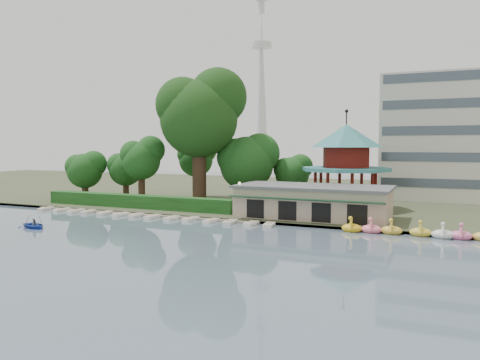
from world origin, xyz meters
The scene contains 14 objects.
ground_plane centered at (0.00, 0.00, 0.00)m, with size 220.00×220.00×0.00m, color slate.
shore centered at (0.00, 52.00, 0.20)m, with size 220.00×70.00×0.40m, color #424930.
embankment centered at (0.00, 17.30, 0.15)m, with size 220.00×0.60×0.30m, color gray.
dock centered at (-12.00, 17.20, 0.12)m, with size 34.00×1.60×0.24m, color gray.
boathouse centered at (10.00, 21.97, 2.37)m, with size 18.60×9.39×3.90m.
pavilion centered at (12.00, 32.00, 7.48)m, with size 12.40×12.40×13.50m.
broadcast_tower centered at (-42.00, 140.00, 33.98)m, with size 8.00×8.00×96.00m.
hedge centered at (-15.00, 20.50, 1.30)m, with size 30.00×2.00×1.80m, color #1D511C.
lamp_post centered at (1.50, 19.00, 3.34)m, with size 0.36×0.36×4.28m.
big_tree centered at (-8.84, 28.19, 14.15)m, with size 12.73×11.86×20.33m.
small_trees centered at (-11.75, 31.33, 6.44)m, with size 39.07×15.91×10.61m.
swan_boats centered at (24.23, 16.56, 0.40)m, with size 19.27×2.15×1.92m.
moored_rowboats centered at (-10.12, 15.77, 0.18)m, with size 34.74×2.74×0.36m.
rowboat_with_passengers centered at (-17.21, 4.47, 0.52)m, with size 5.97×5.09×2.01m.
Camera 1 is at (24.45, -33.60, 9.26)m, focal length 35.00 mm.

